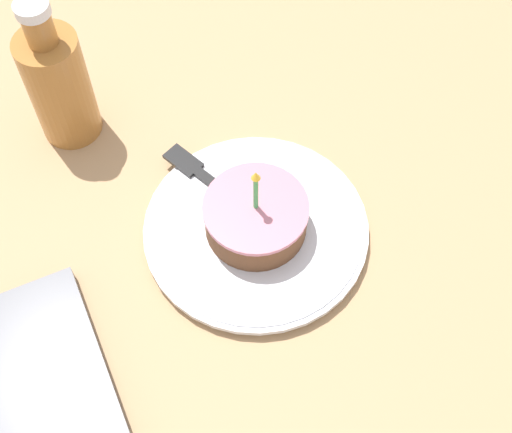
# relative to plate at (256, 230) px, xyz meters

# --- Properties ---
(ground_plane) EXTENTS (2.40, 2.40, 0.04)m
(ground_plane) POSITION_rel_plate_xyz_m (0.02, 0.02, -0.03)
(ground_plane) COLOR tan
(ground_plane) RESTS_ON ground
(plate) EXTENTS (0.25, 0.25, 0.02)m
(plate) POSITION_rel_plate_xyz_m (0.00, 0.00, 0.00)
(plate) COLOR silver
(plate) RESTS_ON ground_plane
(cake_slice) EXTENTS (0.11, 0.11, 0.11)m
(cake_slice) POSITION_rel_plate_xyz_m (0.00, 0.00, 0.03)
(cake_slice) COLOR brown
(cake_slice) RESTS_ON plate
(fork) EXTENTS (0.08, 0.16, 0.00)m
(fork) POSITION_rel_plate_xyz_m (0.02, -0.07, 0.01)
(fork) COLOR #262626
(fork) RESTS_ON plate
(bottle) EXTENTS (0.07, 0.07, 0.20)m
(bottle) POSITION_rel_plate_xyz_m (0.14, -0.23, 0.07)
(bottle) COLOR #B27233
(bottle) RESTS_ON ground_plane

